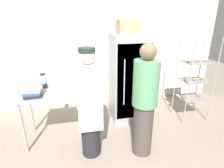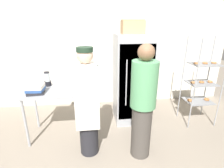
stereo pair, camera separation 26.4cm
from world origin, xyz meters
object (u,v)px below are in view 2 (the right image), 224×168
(person_baker, at_px, (87,103))
(refrigerator, at_px, (132,79))
(binder_stack, at_px, (35,89))
(person_customer, at_px, (143,103))
(blender_pitcher, at_px, (47,80))
(cardboard_storage_box, at_px, (133,27))
(baking_rack, at_px, (201,83))
(donut_box, at_px, (71,86))

(person_baker, bearing_deg, refrigerator, 46.55)
(binder_stack, distance_m, person_customer, 1.75)
(blender_pitcher, xyz_separation_m, person_baker, (0.73, -0.77, -0.14))
(blender_pitcher, height_order, person_customer, person_customer)
(blender_pitcher, distance_m, cardboard_storage_box, 1.86)
(binder_stack, xyz_separation_m, person_baker, (0.85, -0.42, -0.09))
(refrigerator, height_order, person_baker, refrigerator)
(blender_pitcher, height_order, binder_stack, blender_pitcher)
(refrigerator, bearing_deg, baking_rack, -11.32)
(baking_rack, xyz_separation_m, person_customer, (-1.46, -0.83, 0.03))
(blender_pitcher, bearing_deg, baking_rack, -1.65)
(cardboard_storage_box, bearing_deg, binder_stack, -162.07)
(binder_stack, height_order, cardboard_storage_box, cardboard_storage_box)
(baking_rack, relative_size, person_customer, 1.00)
(refrigerator, distance_m, person_customer, 1.10)
(donut_box, xyz_separation_m, binder_stack, (-0.56, -0.14, 0.03))
(refrigerator, relative_size, blender_pitcher, 6.82)
(baking_rack, relative_size, donut_box, 6.59)
(binder_stack, bearing_deg, refrigerator, 17.17)
(binder_stack, xyz_separation_m, cardboard_storage_box, (1.72, 0.56, 0.95))
(blender_pitcher, distance_m, person_customer, 1.80)
(donut_box, height_order, binder_stack, donut_box)
(binder_stack, bearing_deg, person_baker, -26.26)
(blender_pitcher, bearing_deg, person_baker, -46.73)
(person_customer, bearing_deg, donut_box, 147.40)
(refrigerator, bearing_deg, person_baker, -133.45)
(donut_box, distance_m, cardboard_storage_box, 1.57)
(refrigerator, height_order, cardboard_storage_box, cardboard_storage_box)
(baking_rack, bearing_deg, refrigerator, 168.68)
(donut_box, height_order, cardboard_storage_box, cardboard_storage_box)
(refrigerator, distance_m, person_baker, 1.32)
(refrigerator, bearing_deg, binder_stack, -162.83)
(donut_box, height_order, blender_pitcher, donut_box)
(baking_rack, distance_m, person_customer, 1.68)
(baking_rack, xyz_separation_m, blender_pitcher, (-3.00, 0.09, 0.16))
(donut_box, distance_m, blender_pitcher, 0.50)
(refrigerator, xyz_separation_m, cardboard_storage_box, (-0.03, 0.02, 1.03))
(baking_rack, bearing_deg, cardboard_storage_box, 168.33)
(person_customer, bearing_deg, person_baker, 170.19)
(refrigerator, xyz_separation_m, donut_box, (-1.20, -0.40, 0.05))
(blender_pitcher, xyz_separation_m, person_customer, (1.54, -0.91, -0.13))
(binder_stack, bearing_deg, donut_box, 14.34)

